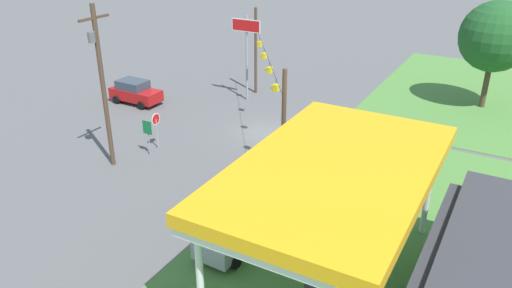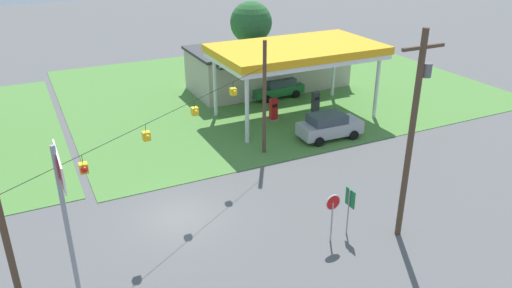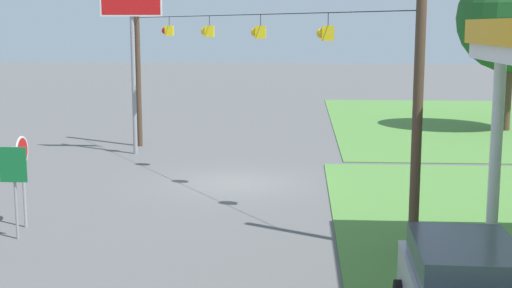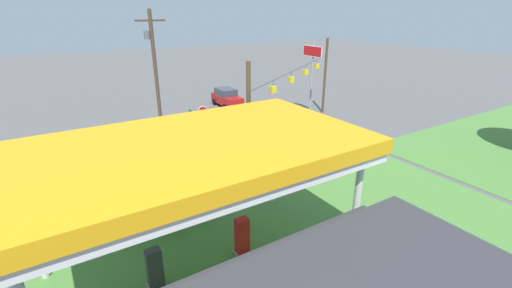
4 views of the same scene
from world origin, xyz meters
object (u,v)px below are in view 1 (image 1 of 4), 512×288
(car_on_crossroad, at_px, (135,92))
(utility_pole_main, at_px, (102,80))
(car_at_pumps_front, at_px, (236,229))
(tree_west_verge, at_px, (495,37))
(gas_station_canopy, at_px, (335,174))
(fuel_pump_far, at_px, (311,287))
(stop_sign_roadside, at_px, (156,123))
(fuel_pump_near, at_px, (343,239))
(route_sign, at_px, (148,131))
(stop_sign_overhead, at_px, (246,40))

(car_on_crossroad, bearing_deg, utility_pole_main, -54.65)
(car_at_pumps_front, bearing_deg, tree_west_verge, 165.15)
(car_on_crossroad, bearing_deg, car_at_pumps_front, -34.86)
(gas_station_canopy, bearing_deg, tree_west_verge, 173.07)
(fuel_pump_far, height_order, stop_sign_roadside, stop_sign_roadside)
(gas_station_canopy, bearing_deg, utility_pole_main, -102.11)
(fuel_pump_near, distance_m, tree_west_verge, 24.64)
(gas_station_canopy, height_order, fuel_pump_far, gas_station_canopy)
(gas_station_canopy, xyz_separation_m, route_sign, (-5.60, -14.69, -3.34))
(car_at_pumps_front, distance_m, car_on_crossroad, 21.63)
(gas_station_canopy, distance_m, car_at_pumps_front, 6.22)
(fuel_pump_far, bearing_deg, utility_pole_main, -108.35)
(stop_sign_overhead, xyz_separation_m, route_sign, (12.31, -0.19, -3.39))
(gas_station_canopy, height_order, tree_west_verge, tree_west_verge)
(car_at_pumps_front, distance_m, stop_sign_overhead, 20.86)
(car_at_pumps_front, height_order, stop_sign_overhead, stop_sign_overhead)
(route_sign, bearing_deg, car_on_crossroad, -133.51)
(fuel_pump_near, distance_m, utility_pole_main, 16.60)
(car_at_pumps_front, height_order, stop_sign_roadside, stop_sign_roadside)
(car_at_pumps_front, xyz_separation_m, tree_west_verge, (-25.79, 7.80, 4.83))
(gas_station_canopy, height_order, stop_sign_roadside, gas_station_canopy)
(car_on_crossroad, distance_m, stop_sign_overhead, 10.14)
(fuel_pump_far, distance_m, car_at_pumps_front, 5.02)
(fuel_pump_far, height_order, stop_sign_overhead, stop_sign_overhead)
(car_at_pumps_front, relative_size, utility_pole_main, 0.45)
(fuel_pump_near, xyz_separation_m, car_on_crossroad, (-10.84, -22.17, 0.17))
(gas_station_canopy, xyz_separation_m, car_on_crossroad, (-12.70, -22.17, -4.06))
(car_at_pumps_front, bearing_deg, fuel_pump_far, 70.34)
(car_on_crossroad, distance_m, tree_west_verge, 28.89)
(car_at_pumps_front, bearing_deg, stop_sign_overhead, -149.24)
(route_sign, bearing_deg, car_at_pumps_front, 60.81)
(fuel_pump_near, height_order, route_sign, route_sign)
(fuel_pump_near, height_order, utility_pole_main, utility_pole_main)
(stop_sign_overhead, height_order, route_sign, stop_sign_overhead)
(car_at_pumps_front, relative_size, stop_sign_roadside, 1.79)
(fuel_pump_near, xyz_separation_m, stop_sign_roadside, (-4.84, -14.90, 1.00))
(fuel_pump_far, bearing_deg, route_sign, -116.90)
(car_at_pumps_front, relative_size, tree_west_verge, 0.53)
(gas_station_canopy, height_order, car_at_pumps_front, gas_station_canopy)
(utility_pole_main, relative_size, tree_west_verge, 1.16)
(route_sign, xyz_separation_m, tree_west_verge, (-20.19, 17.83, 4.06))
(gas_station_canopy, relative_size, fuel_pump_far, 7.07)
(car_on_crossroad, height_order, tree_west_verge, tree_west_verge)
(fuel_pump_far, height_order, route_sign, route_sign)
(fuel_pump_near, distance_m, fuel_pump_far, 3.71)
(car_at_pumps_front, distance_m, utility_pole_main, 12.56)
(stop_sign_roadside, distance_m, route_sign, 1.12)
(fuel_pump_far, distance_m, utility_pole_main, 17.34)
(gas_station_canopy, xyz_separation_m, utility_pole_main, (-3.40, -15.84, 0.49))
(fuel_pump_near, height_order, tree_west_verge, tree_west_verge)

